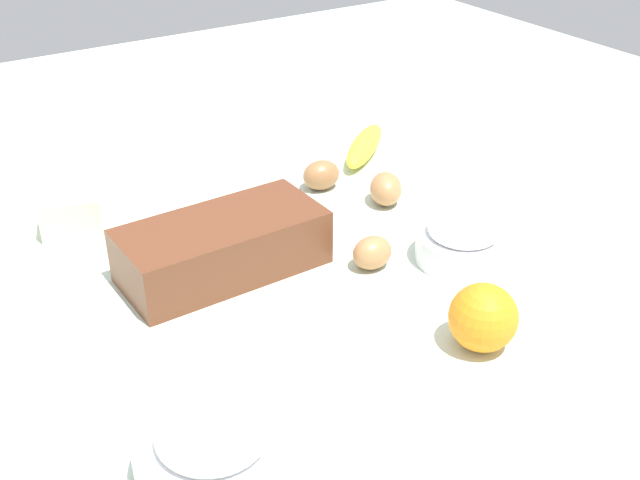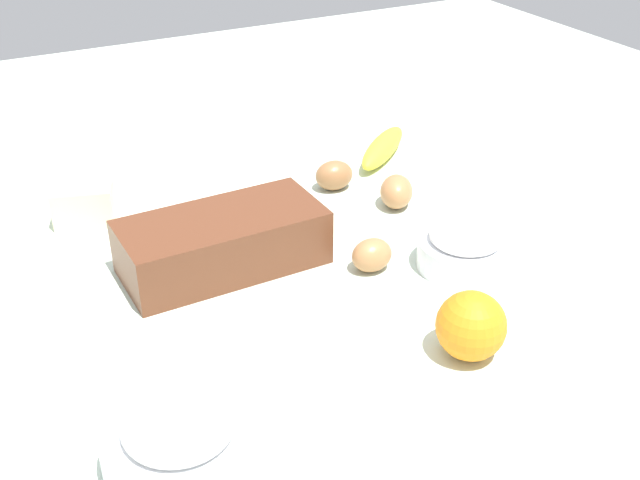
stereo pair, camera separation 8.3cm
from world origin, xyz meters
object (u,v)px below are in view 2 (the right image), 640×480
object	(u,v)px
sugar_bowl	(465,247)
butter_block	(84,204)
egg_beside_bowl	(334,175)
orange_fruit	(471,326)
banana	(383,148)
flour_bowl	(181,440)
loaf_pan	(223,241)
egg_loose	(372,255)
egg_near_butter	(396,192)

from	to	relation	value
sugar_bowl	butter_block	size ratio (longest dim) A/B	1.46
sugar_bowl	egg_beside_bowl	size ratio (longest dim) A/B	2.04
orange_fruit	sugar_bowl	bearing A→B (deg)	-124.85
sugar_bowl	banana	world-z (taller)	sugar_bowl
flour_bowl	loaf_pan	bearing A→B (deg)	-117.88
egg_beside_bowl	butter_block	bearing A→B (deg)	-11.55
loaf_pan	egg_loose	size ratio (longest dim) A/B	4.76
orange_fruit	butter_block	bearing A→B (deg)	-58.94
butter_block	egg_loose	distance (m)	0.46
butter_block	egg_beside_bowl	world-z (taller)	butter_block
loaf_pan	banana	world-z (taller)	loaf_pan
sugar_bowl	egg_loose	world-z (taller)	sugar_bowl
egg_near_butter	egg_loose	size ratio (longest dim) A/B	1.17
flour_bowl	butter_block	world-z (taller)	flour_bowl
flour_bowl	egg_beside_bowl	bearing A→B (deg)	-132.16
sugar_bowl	banana	xyz separation A→B (m)	(-0.09, -0.37, -0.01)
loaf_pan	egg_near_butter	size ratio (longest dim) A/B	4.08
egg_loose	banana	bearing A→B (deg)	-123.89
egg_near_butter	banana	bearing A→B (deg)	-115.04
butter_block	egg_near_butter	xyz separation A→B (m)	(-0.45, 0.18, -0.00)
flour_bowl	sugar_bowl	world-z (taller)	flour_bowl
banana	loaf_pan	bearing A→B (deg)	28.58
sugar_bowl	flour_bowl	bearing A→B (deg)	20.09
egg_loose	butter_block	bearing A→B (deg)	-45.51
egg_beside_bowl	sugar_bowl	bearing A→B (deg)	98.46
egg_near_butter	flour_bowl	bearing A→B (deg)	37.36
sugar_bowl	egg_loose	bearing A→B (deg)	-24.12
banana	orange_fruit	bearing A→B (deg)	68.73
loaf_pan	egg_loose	bearing A→B (deg)	149.01
egg_loose	loaf_pan	bearing A→B (deg)	-29.64
flour_bowl	orange_fruit	xyz separation A→B (m)	(-0.36, -0.01, 0.01)
banana	egg_near_butter	bearing A→B (deg)	64.96
butter_block	egg_loose	size ratio (longest dim) A/B	1.51
flour_bowl	banana	xyz separation A→B (m)	(-0.57, -0.54, -0.01)
butter_block	egg_beside_bowl	distance (m)	0.40
banana	egg_beside_bowl	world-z (taller)	egg_beside_bowl
flour_bowl	banana	world-z (taller)	flour_bowl
butter_block	egg_loose	world-z (taller)	butter_block
sugar_bowl	banana	bearing A→B (deg)	-104.26
orange_fruit	butter_block	distance (m)	0.63
sugar_bowl	egg_beside_bowl	bearing A→B (deg)	-81.54
flour_bowl	egg_beside_bowl	xyz separation A→B (m)	(-0.43, -0.47, -0.01)
egg_loose	sugar_bowl	bearing A→B (deg)	155.88
orange_fruit	egg_loose	world-z (taller)	orange_fruit
loaf_pan	orange_fruit	world-z (taller)	orange_fruit
banana	butter_block	xyz separation A→B (m)	(0.53, -0.01, 0.01)
sugar_bowl	egg_beside_bowl	distance (m)	0.30
sugar_bowl	butter_block	bearing A→B (deg)	-40.84
egg_beside_bowl	egg_loose	world-z (taller)	egg_beside_bowl
loaf_pan	egg_loose	world-z (taller)	loaf_pan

